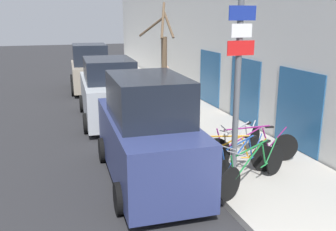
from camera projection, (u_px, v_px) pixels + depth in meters
ground_plane at (112, 119)px, 14.09m from camera, size 80.00×80.00×0.00m
sidewalk_curb at (158, 97)px, 17.42m from camera, size 3.20×32.00×0.15m
building_facade at (194, 28)px, 17.06m from camera, size 0.23×32.00×6.50m
signpost at (237, 89)px, 7.71m from camera, size 0.60×0.15×3.93m
bicycle_0 at (254, 169)px, 8.03m from camera, size 2.23×1.19×0.96m
bicycle_1 at (242, 161)px, 8.48m from camera, size 2.05×1.20×0.92m
bicycle_2 at (231, 155)px, 8.89m from camera, size 2.05×0.93×0.89m
bicycle_3 at (251, 147)px, 9.32m from camera, size 2.50×0.52×0.97m
bicycle_4 at (240, 144)px, 9.70m from camera, size 1.96×1.37×0.88m
parked_car_0 at (147, 134)px, 8.53m from camera, size 2.03×4.62×2.48m
parked_car_1 at (109, 92)px, 13.65m from camera, size 2.23×4.85×2.28m
parked_car_2 at (90, 70)px, 19.27m from camera, size 2.21×4.37×2.37m
pedestrian_near at (166, 84)px, 14.90m from camera, size 0.43×0.38×1.71m
street_tree at (164, 74)px, 11.89m from camera, size 0.73×1.87×4.00m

